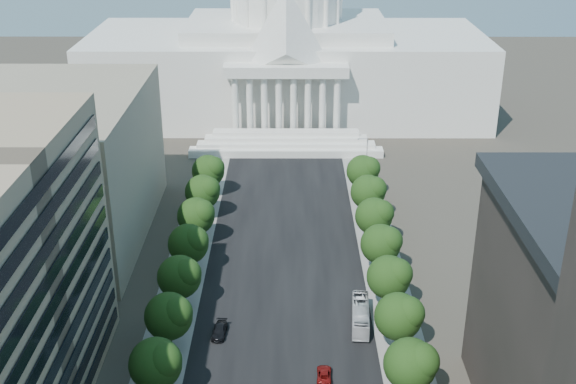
{
  "coord_description": "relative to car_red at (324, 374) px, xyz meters",
  "views": [
    {
      "loc": [
        0.93,
        -35.22,
        69.71
      ],
      "look_at": [
        0.68,
        84.91,
        16.41
      ],
      "focal_mm": 45.0,
      "sensor_mm": 36.0,
      "label": 1
    }
  ],
  "objects": [
    {
      "name": "tree_l_g",
      "position": [
        -23.84,
        31.03,
        5.8
      ],
      "size": [
        7.79,
        7.6,
        9.97
      ],
      "color": "#33261C",
      "rests_on": "ground"
    },
    {
      "name": "tree_r_g",
      "position": [
        12.16,
        31.03,
        5.8
      ],
      "size": [
        7.79,
        7.6,
        9.97
      ],
      "color": "#33261C",
      "rests_on": "ground"
    },
    {
      "name": "tree_l_j",
      "position": [
        -23.84,
        67.03,
        5.8
      ],
      "size": [
        7.79,
        7.6,
        9.97
      ],
      "color": "#33261C",
      "rests_on": "ground"
    },
    {
      "name": "streetlight_c",
      "position": [
        13.72,
        7.23,
        5.17
      ],
      "size": [
        2.61,
        0.44,
        9.0
      ],
      "color": "gray",
      "rests_on": "ground"
    },
    {
      "name": "tree_r_d",
      "position": [
        12.16,
        -4.97,
        5.8
      ],
      "size": [
        7.79,
        7.6,
        9.97
      ],
      "color": "#33261C",
      "rests_on": "ground"
    },
    {
      "name": "tree_l_e",
      "position": [
        -23.84,
        7.03,
        5.8
      ],
      "size": [
        7.79,
        7.6,
        9.97
      ],
      "color": "#33261C",
      "rests_on": "ground"
    },
    {
      "name": "tree_r_h",
      "position": [
        12.16,
        43.03,
        5.8
      ],
      "size": [
        7.79,
        7.6,
        9.97
      ],
      "color": "#33261C",
      "rests_on": "ground"
    },
    {
      "name": "city_bus",
      "position": [
        6.74,
        14.39,
        0.99
      ],
      "size": [
        3.68,
        11.94,
        3.28
      ],
      "primitive_type": "imported",
      "rotation": [
        0.0,
        0.0,
        -0.08
      ],
      "color": "silver",
      "rests_on": "ground"
    },
    {
      "name": "car_red",
      "position": [
        0.0,
        0.0,
        0.0
      ],
      "size": [
        2.37,
        4.77,
        1.3
      ],
      "primitive_type": "imported",
      "rotation": [
        0.0,
        0.0,
        3.09
      ],
      "color": "maroon",
      "rests_on": "ground"
    },
    {
      "name": "road_asphalt",
      "position": [
        -6.18,
        37.23,
        -0.65
      ],
      "size": [
        30.0,
        260.0,
        0.01
      ],
      "primitive_type": "cube",
      "color": "black",
      "rests_on": "ground"
    },
    {
      "name": "tree_r_e",
      "position": [
        12.16,
        7.03,
        5.8
      ],
      "size": [
        7.79,
        7.6,
        9.97
      ],
      "color": "#33261C",
      "rests_on": "ground"
    },
    {
      "name": "sidewalk_right",
      "position": [
        12.82,
        37.23,
        -0.65
      ],
      "size": [
        8.0,
        260.0,
        0.02
      ],
      "primitive_type": "cube",
      "color": "gray",
      "rests_on": "ground"
    },
    {
      "name": "tree_l_i",
      "position": [
        -23.84,
        55.03,
        5.8
      ],
      "size": [
        7.79,
        7.6,
        9.97
      ],
      "color": "#33261C",
      "rests_on": "ground"
    },
    {
      "name": "capitol",
      "position": [
        -6.18,
        132.12,
        19.36
      ],
      "size": [
        120.0,
        56.0,
        73.0
      ],
      "color": "white",
      "rests_on": "ground"
    },
    {
      "name": "streetlight_d",
      "position": [
        13.72,
        32.23,
        5.17
      ],
      "size": [
        2.61,
        0.44,
        9.0
      ],
      "color": "gray",
      "rests_on": "ground"
    },
    {
      "name": "car_dark_b",
      "position": [
        -16.73,
        11.02,
        0.12
      ],
      "size": [
        2.6,
        5.48,
        1.54
      ],
      "primitive_type": "imported",
      "rotation": [
        0.0,
        0.0,
        -0.08
      ],
      "color": "black",
      "rests_on": "ground"
    },
    {
      "name": "tree_r_i",
      "position": [
        12.16,
        55.03,
        5.8
      ],
      "size": [
        7.79,
        7.6,
        9.97
      ],
      "color": "#33261C",
      "rests_on": "ground"
    },
    {
      "name": "office_block_left_far",
      "position": [
        -54.18,
        47.23,
        14.35
      ],
      "size": [
        38.0,
        52.0,
        30.0
      ],
      "primitive_type": "cube",
      "color": "gray",
      "rests_on": "ground"
    },
    {
      "name": "tree_l_d",
      "position": [
        -23.84,
        -4.97,
        5.8
      ],
      "size": [
        7.79,
        7.6,
        9.97
      ],
      "color": "#33261C",
      "rests_on": "ground"
    },
    {
      "name": "tree_l_f",
      "position": [
        -23.84,
        19.03,
        5.8
      ],
      "size": [
        7.79,
        7.6,
        9.97
      ],
      "color": "#33261C",
      "rests_on": "ground"
    },
    {
      "name": "tree_r_j",
      "position": [
        12.16,
        67.03,
        5.8
      ],
      "size": [
        7.79,
        7.6,
        9.97
      ],
      "color": "#33261C",
      "rests_on": "ground"
    },
    {
      "name": "streetlight_e",
      "position": [
        13.72,
        57.23,
        5.17
      ],
      "size": [
        2.61,
        0.44,
        9.0
      ],
      "color": "gray",
      "rests_on": "ground"
    },
    {
      "name": "tree_r_f",
      "position": [
        12.16,
        19.03,
        5.8
      ],
      "size": [
        7.79,
        7.6,
        9.97
      ],
      "color": "#33261C",
      "rests_on": "ground"
    },
    {
      "name": "sidewalk_left",
      "position": [
        -25.18,
        37.23,
        -0.65
      ],
      "size": [
        8.0,
        260.0,
        0.02
      ],
      "primitive_type": "cube",
      "color": "gray",
      "rests_on": "ground"
    },
    {
      "name": "tree_l_h",
      "position": [
        -23.84,
        43.03,
        5.8
      ],
      "size": [
        7.79,
        7.6,
        9.97
      ],
      "color": "#33261C",
      "rests_on": "ground"
    },
    {
      "name": "streetlight_f",
      "position": [
        13.72,
        82.23,
        5.17
      ],
      "size": [
        2.61,
        0.44,
        9.0
      ],
      "color": "gray",
      "rests_on": "ground"
    }
  ]
}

